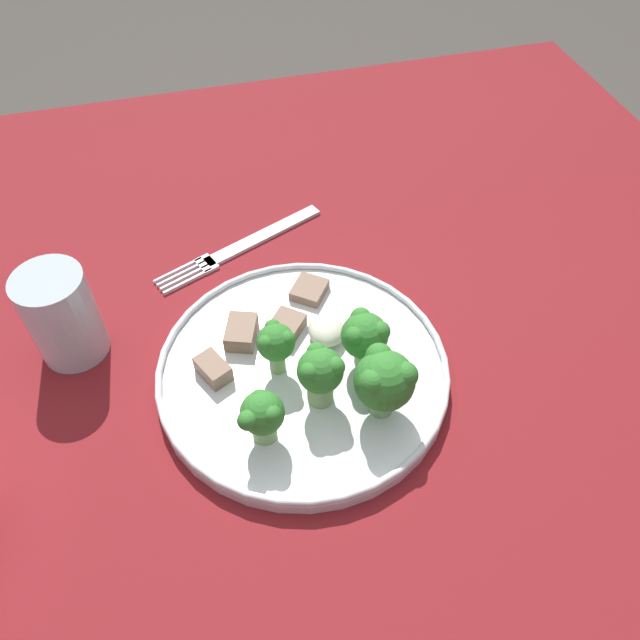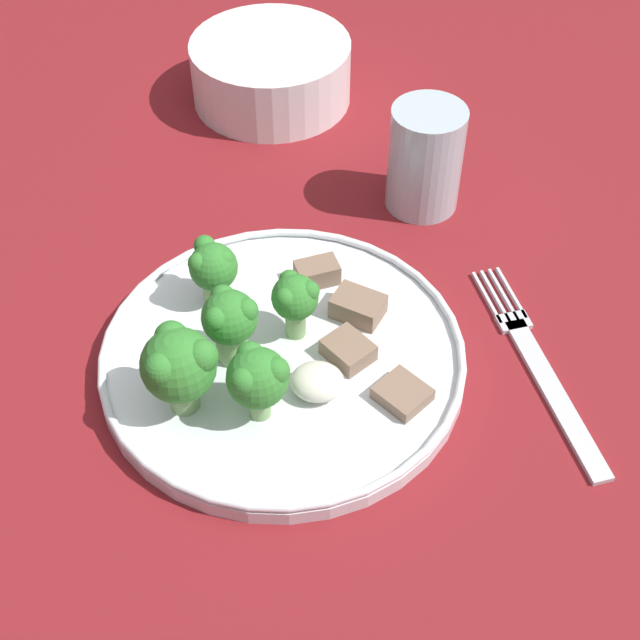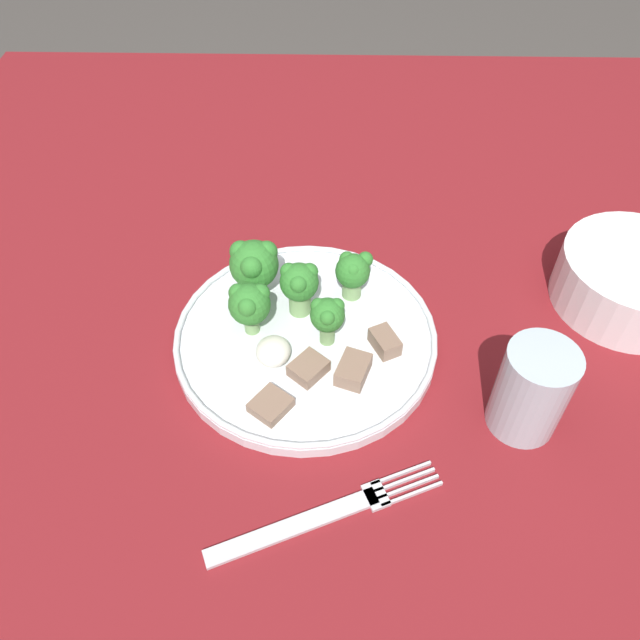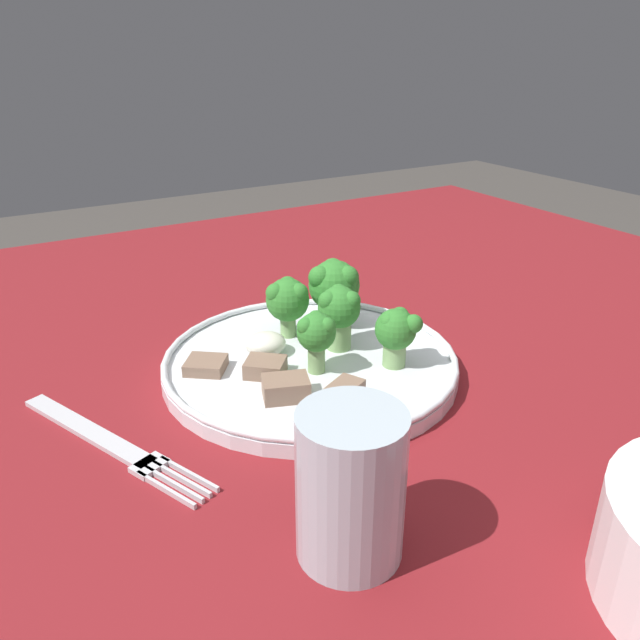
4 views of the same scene
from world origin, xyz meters
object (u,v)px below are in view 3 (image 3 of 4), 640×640
Objects in this scene: fork at (324,515)px; cream_bowl at (631,281)px; dinner_plate at (306,337)px; drinking_glass at (530,394)px.

cream_bowl is (-0.25, 0.31, 0.03)m from fork.
dinner_plate is 0.18m from fork.
dinner_plate is 1.35× the size of fork.
dinner_plate is at bearing -173.23° from fork.
drinking_glass is at bearing -42.03° from cream_bowl.
dinner_plate is 2.83× the size of drinking_glass.
dinner_plate is at bearing -113.76° from drinking_glass.
drinking_glass is (0.15, -0.14, 0.01)m from cream_bowl.
drinking_glass is (-0.10, 0.17, 0.04)m from fork.
dinner_plate is 0.34m from cream_bowl.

